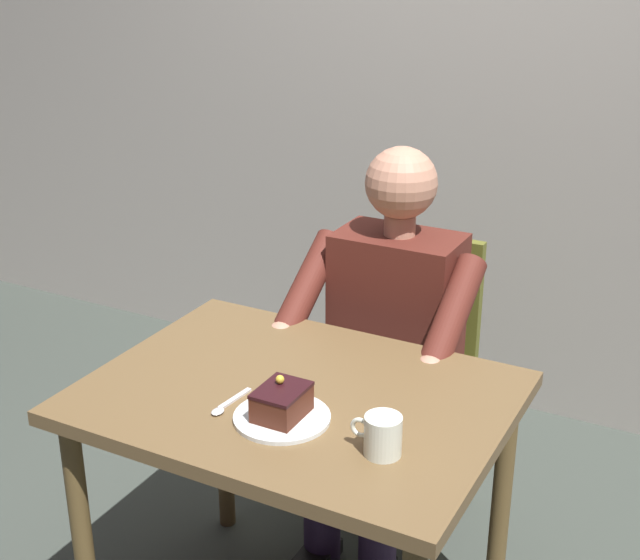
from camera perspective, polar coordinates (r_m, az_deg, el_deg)
name	(u,v)px	position (r m, az deg, el deg)	size (l,w,h in m)	color
cafe_rear_panel	(509,9)	(3.25, 12.24, 16.91)	(6.40, 0.12, 3.00)	#A39E95
dining_table	(297,426)	(2.13, -1.53, -9.50)	(0.99, 0.74, 0.74)	brown
chair	(406,366)	(2.76, 5.66, -5.59)	(0.42, 0.42, 0.89)	brown
seated_person	(385,348)	(2.56, 4.27, -4.41)	(0.53, 0.58, 1.20)	#532019
dessert_plate	(282,417)	(1.97, -2.50, -8.94)	(0.22, 0.22, 0.01)	silver
cake_slice	(282,402)	(1.95, -2.52, -7.94)	(0.10, 0.13, 0.09)	#4E2216
coffee_cup	(382,435)	(1.84, 4.08, -10.02)	(0.11, 0.08, 0.09)	silver
dessert_spoon	(226,405)	(2.03, -6.17, -8.14)	(0.03, 0.14, 0.01)	silver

